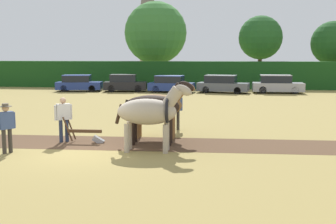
% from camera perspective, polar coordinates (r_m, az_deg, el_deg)
% --- Properties ---
extents(ground_plane, '(240.00, 240.00, 0.00)m').
position_cam_1_polar(ground_plane, '(15.06, -11.70, -5.34)').
color(ground_plane, '#998447').
extents(plowed_furrow_strip, '(27.22, 3.52, 0.01)m').
position_cam_1_polar(plowed_furrow_strip, '(17.11, -15.91, -3.89)').
color(plowed_furrow_strip, brown).
rests_on(plowed_furrow_strip, ground).
extents(hedgerow, '(69.26, 1.71, 2.68)m').
position_cam_1_polar(hedgerow, '(42.68, 0.87, 5.08)').
color(hedgerow, '#194719').
rests_on(hedgerow, ground).
extents(tree_far_left, '(6.93, 6.93, 9.23)m').
position_cam_1_polar(tree_far_left, '(47.78, -1.68, 10.66)').
color(tree_far_left, '#4C3823').
rests_on(tree_far_left, ground).
extents(tree_left, '(4.74, 4.74, 7.56)m').
position_cam_1_polar(tree_left, '(47.53, 12.42, 9.79)').
color(tree_left, '#423323').
rests_on(tree_left, ground).
extents(tree_center_left, '(4.61, 4.61, 6.87)m').
position_cam_1_polar(tree_center_left, '(48.23, 21.46, 8.67)').
color(tree_center_left, brown).
rests_on(tree_center_left, ground).
extents(church_spire, '(3.30, 3.30, 21.43)m').
position_cam_1_polar(church_spire, '(78.30, -2.77, 13.55)').
color(church_spire, gray).
rests_on(church_spire, ground).
extents(draft_horse_lead_left, '(2.76, 1.03, 2.44)m').
position_cam_1_polar(draft_horse_lead_left, '(14.66, -2.45, 0.03)').
color(draft_horse_lead_left, '#B2A38E').
rests_on(draft_horse_lead_left, ground).
extents(draft_horse_lead_right, '(2.82, 0.99, 2.48)m').
position_cam_1_polar(draft_horse_lead_right, '(15.85, -1.84, 0.70)').
color(draft_horse_lead_right, black).
rests_on(draft_horse_lead_right, ground).
extents(draft_horse_trail_left, '(2.84, 1.03, 2.37)m').
position_cam_1_polar(draft_horse_trail_left, '(17.05, -1.34, 0.92)').
color(draft_horse_trail_left, brown).
rests_on(draft_horse_trail_left, ground).
extents(plow, '(1.59, 0.47, 1.13)m').
position_cam_1_polar(plow, '(16.55, -10.81, -3.02)').
color(plow, '#4C331E').
rests_on(plow, ground).
extents(farmer_at_plow, '(0.57, 0.47, 1.75)m').
position_cam_1_polar(farmer_at_plow, '(16.74, -13.99, -0.53)').
color(farmer_at_plow, '#28334C').
rests_on(farmer_at_plow, ground).
extents(farmer_beside_team, '(0.56, 0.47, 1.78)m').
position_cam_1_polar(farmer_beside_team, '(18.87, 1.08, 0.72)').
color(farmer_beside_team, '#38332D').
rests_on(farmer_beside_team, ground).
extents(farmer_onlooker_left, '(0.45, 0.57, 1.73)m').
position_cam_1_polar(farmer_onlooker_left, '(15.45, -21.07, -1.54)').
color(farmer_onlooker_left, '#38332D').
rests_on(farmer_onlooker_left, ground).
extents(parked_car_far_left, '(4.33, 2.46, 1.50)m').
position_cam_1_polar(parked_car_far_left, '(39.87, -12.02, 3.82)').
color(parked_car_far_left, navy).
rests_on(parked_car_far_left, ground).
extents(parked_car_left, '(4.07, 2.23, 1.56)m').
position_cam_1_polar(parked_car_left, '(38.83, -5.87, 3.88)').
color(parked_car_left, black).
rests_on(parked_car_left, ground).
extents(parked_car_center_left, '(4.21, 2.24, 1.50)m').
position_cam_1_polar(parked_car_center_left, '(37.80, 0.40, 3.78)').
color(parked_car_center_left, navy).
rests_on(parked_car_center_left, ground).
extents(parked_car_center, '(4.71, 2.56, 1.56)m').
position_cam_1_polar(parked_car_center, '(37.68, 7.37, 3.74)').
color(parked_car_center, '#565B66').
rests_on(parked_car_center, ground).
extents(parked_car_center_right, '(4.38, 1.79, 1.60)m').
position_cam_1_polar(parked_car_center_right, '(38.20, 14.56, 3.64)').
color(parked_car_center_right, '#9E9EA8').
rests_on(parked_car_center_right, ground).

